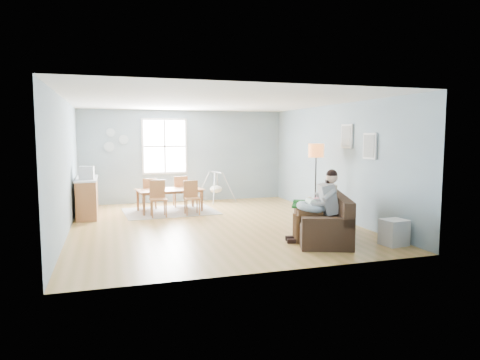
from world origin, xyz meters
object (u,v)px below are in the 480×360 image
object	(u,v)px
sofa	(324,223)
chair_sw	(158,196)
floor_lamp	(316,157)
chair_ne	(180,190)
father	(319,203)
monitor	(86,173)
baby_swing	(216,189)
dining_table	(170,200)
counter	(87,197)
toddler	(319,200)
chair_nw	(150,192)
chair_se	(191,196)
storage_cube	(394,232)

from	to	relation	value
sofa	chair_sw	world-z (taller)	chair_sw
floor_lamp	chair_ne	size ratio (longest dim) A/B	2.05
father	floor_lamp	bearing A→B (deg)	64.80
father	floor_lamp	distance (m)	2.34
monitor	baby_swing	world-z (taller)	monitor
dining_table	chair_sw	distance (m)	0.73
counter	father	bearing A→B (deg)	-43.19
monitor	sofa	bearing A→B (deg)	-37.56
floor_lamp	counter	world-z (taller)	floor_lamp
toddler	monitor	xyz separation A→B (m)	(-4.44, 3.20, 0.39)
father	monitor	xyz separation A→B (m)	(-4.21, 3.65, 0.37)
dining_table	chair_ne	distance (m)	0.73
sofa	chair_sw	bearing A→B (deg)	131.87
dining_table	chair_nw	size ratio (longest dim) A/B	1.98
monitor	father	bearing A→B (deg)	-40.90
chair_se	toddler	bearing A→B (deg)	-56.44
sofa	toddler	size ratio (longest dim) A/B	2.80
storage_cube	chair_se	bearing A→B (deg)	125.75
floor_lamp	sofa	bearing A→B (deg)	-111.99
storage_cube	counter	bearing A→B (deg)	139.55
chair_sw	chair_ne	xyz separation A→B (m)	(0.74, 1.19, -0.02)
father	chair_sw	bearing A→B (deg)	127.47
dining_table	baby_swing	world-z (taller)	baby_swing
storage_cube	chair_ne	world-z (taller)	chair_ne
storage_cube	dining_table	size ratio (longest dim) A/B	0.28
chair_se	monitor	world-z (taller)	monitor
chair_nw	chair_sw	bearing A→B (deg)	-85.38
father	storage_cube	bearing A→B (deg)	-28.37
toddler	chair_sw	world-z (taller)	toddler
storage_cube	chair_ne	xyz separation A→B (m)	(-3.01, 5.19, 0.25)
floor_lamp	counter	bearing A→B (deg)	159.22
counter	monitor	size ratio (longest dim) A/B	4.82
storage_cube	baby_swing	world-z (taller)	baby_swing
chair_se	chair_ne	distance (m)	1.15
father	floor_lamp	world-z (taller)	floor_lamp
chair_sw	chair_se	bearing A→B (deg)	3.55
storage_cube	monitor	world-z (taller)	monitor
floor_lamp	monitor	size ratio (longest dim) A/B	5.11
chair_sw	monitor	xyz separation A→B (m)	(-1.63, 0.28, 0.59)
sofa	chair_nw	size ratio (longest dim) A/B	2.70
toddler	dining_table	distance (m)	4.30
floor_lamp	baby_swing	size ratio (longest dim) A/B	1.54
toddler	chair_sw	size ratio (longest dim) A/B	0.91
chair_ne	monitor	size ratio (longest dim) A/B	2.49
counter	dining_table	bearing A→B (deg)	-0.03
storage_cube	chair_se	distance (m)	5.00
toddler	chair_se	distance (m)	3.58
floor_lamp	counter	size ratio (longest dim) A/B	1.06
floor_lamp	dining_table	bearing A→B (deg)	148.15
sofa	father	xyz separation A→B (m)	(-0.23, -0.23, 0.42)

